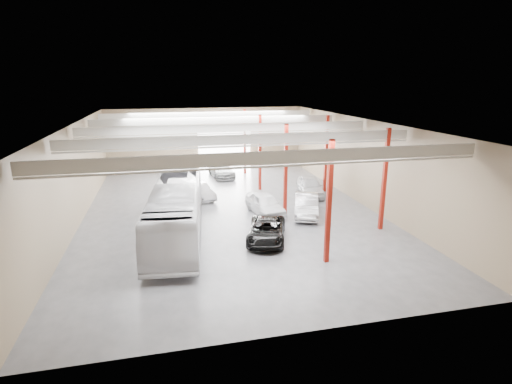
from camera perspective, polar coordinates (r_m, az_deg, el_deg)
name	(u,v)px	position (r m, az deg, el deg)	size (l,w,h in m)	color
depot_shell	(230,148)	(30.68, -3.68, 6.28)	(22.12, 32.12, 7.06)	#4C4C51
coach_bus	(176,211)	(26.31, -11.32, -2.73)	(3.02, 12.91, 3.60)	silver
black_sedan	(267,230)	(25.66, 1.52, -5.51)	(2.31, 5.00, 1.39)	black
car_row_a	(265,204)	(30.67, 1.30, -1.69)	(1.93, 4.78, 1.63)	white
car_row_b	(200,192)	(34.92, -8.02, 0.07)	(1.41, 4.04, 1.33)	#9F9EA3
car_row_c	(221,170)	(42.79, -4.98, 3.18)	(2.10, 5.17, 1.50)	gray
car_right_near	(306,205)	(30.60, 7.23, -1.86)	(1.72, 4.93, 1.62)	#BBBBC0
car_right_far	(310,186)	(36.04, 7.75, 0.83)	(1.95, 4.84, 1.65)	silver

